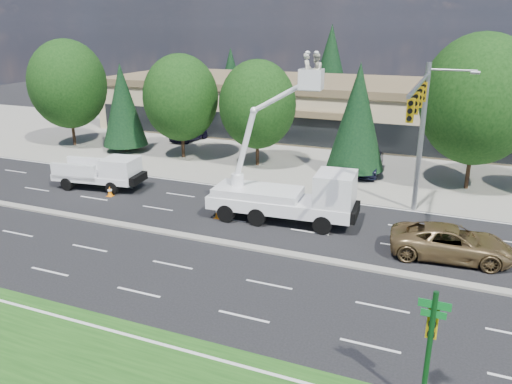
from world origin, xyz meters
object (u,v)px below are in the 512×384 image
at_px(bucket_truck, 291,189).
at_px(utility_pickup, 103,176).
at_px(signal_mast, 421,120).
at_px(minivan, 451,242).
at_px(street_sign_pole, 430,338).

bearing_deg(bucket_truck, utility_pickup, 172.11).
relative_size(signal_mast, minivan, 1.73).
height_order(signal_mast, street_sign_pole, signal_mast).
xyz_separation_m(signal_mast, utility_pickup, (-20.78, -1.85, -5.11)).
bearing_deg(signal_mast, minivan, -61.09).
distance_m(bucket_truck, minivan, 9.06).
bearing_deg(signal_mast, utility_pickup, -174.92).
relative_size(signal_mast, bucket_truck, 1.04).
xyz_separation_m(street_sign_pole, minivan, (0.37, 11.20, -1.63)).
height_order(signal_mast, bucket_truck, bucket_truck).
bearing_deg(street_sign_pole, bucket_truck, 123.84).
height_order(street_sign_pole, utility_pickup, street_sign_pole).
height_order(street_sign_pole, minivan, street_sign_pole).
height_order(signal_mast, minivan, signal_mast).
xyz_separation_m(signal_mast, street_sign_pole, (1.97, -15.45, -3.61)).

